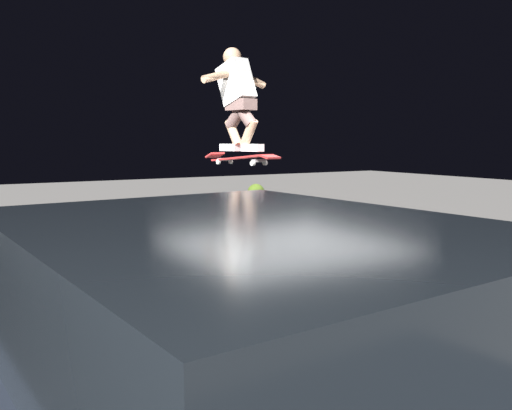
% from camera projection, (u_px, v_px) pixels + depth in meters
% --- Properties ---
extents(ground_plane, '(40.00, 40.00, 0.00)m').
position_uv_depth(ground_plane, '(285.00, 298.00, 6.38)').
color(ground_plane, slate).
extents(ledge_box_main, '(2.18, 1.19, 0.55)m').
position_uv_depth(ledge_box_main, '(281.00, 279.00, 6.18)').
color(ledge_box_main, '#38383D').
rests_on(ledge_box_main, ground).
extents(person_sitting_on_ledge, '(0.59, 0.79, 1.38)m').
position_uv_depth(person_sitting_on_ledge, '(249.00, 239.00, 5.90)').
color(person_sitting_on_ledge, '#2D3856').
rests_on(person_sitting_on_ledge, ground).
extents(skateboard, '(1.04, 0.42, 0.13)m').
position_uv_depth(skateboard, '(241.00, 158.00, 5.88)').
color(skateboard, '#B72D2D').
extents(skater_airborne, '(0.64, 0.88, 1.12)m').
position_uv_depth(skater_airborne, '(237.00, 94.00, 5.84)').
color(skater_airborne, white).
extents(kicker_ramp, '(1.16, 0.77, 0.35)m').
position_uv_depth(kicker_ramp, '(150.00, 274.00, 7.30)').
color(kicker_ramp, '#28282D').
rests_on(kicker_ramp, ground).
extents(picnic_table_back, '(2.04, 1.82, 0.75)m').
position_uv_depth(picnic_table_back, '(288.00, 227.00, 8.54)').
color(picnic_table_back, black).
rests_on(picnic_table_back, ground).
extents(trash_bin, '(0.52, 0.52, 0.97)m').
position_uv_depth(trash_bin, '(232.00, 347.00, 3.58)').
color(trash_bin, '#47474C').
rests_on(trash_bin, ground).
extents(parked_car, '(4.31, 2.16, 1.56)m').
position_uv_depth(parked_car, '(226.00, 404.00, 2.18)').
color(parked_car, '#1E232D').
rests_on(parked_car, ground).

